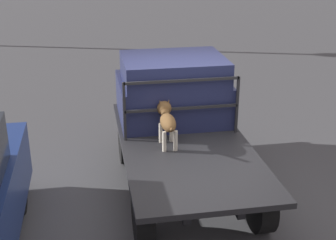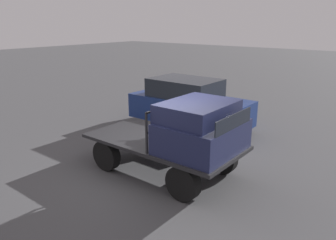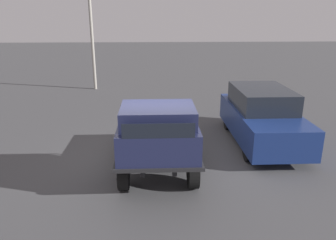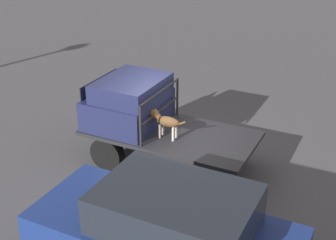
# 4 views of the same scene
# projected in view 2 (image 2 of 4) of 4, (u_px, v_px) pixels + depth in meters

# --- Properties ---
(ground_plane) EXTENTS (80.00, 80.00, 0.00)m
(ground_plane) POSITION_uv_depth(u_px,v_px,m) (164.00, 171.00, 8.23)
(ground_plane) COLOR #474749
(flatbed_truck) EXTENTS (3.83, 1.94, 0.84)m
(flatbed_truck) POSITION_uv_depth(u_px,v_px,m) (163.00, 149.00, 8.05)
(flatbed_truck) COLOR black
(flatbed_truck) RESTS_ON ground
(truck_cab) EXTENTS (1.54, 1.82, 1.10)m
(truck_cab) POSITION_uv_depth(u_px,v_px,m) (201.00, 128.00, 7.20)
(truck_cab) COLOR #1E2347
(truck_cab) RESTS_ON flatbed_truck
(truck_headboard) EXTENTS (0.04, 1.82, 0.93)m
(truck_headboard) POSITION_uv_depth(u_px,v_px,m) (172.00, 118.00, 7.65)
(truck_headboard) COLOR #232326
(truck_headboard) RESTS_ON flatbed_truck
(dog) EXTENTS (0.92, 0.23, 0.64)m
(dog) POSITION_uv_depth(u_px,v_px,m) (171.00, 122.00, 8.06)
(dog) COLOR beige
(dog) RESTS_ON flatbed_truck
(parked_sedan) EXTENTS (4.20, 1.79, 1.73)m
(parked_sedan) POSITION_uv_depth(u_px,v_px,m) (188.00, 104.00, 11.36)
(parked_sedan) COLOR black
(parked_sedan) RESTS_ON ground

